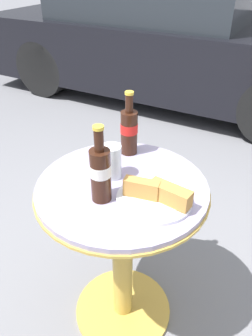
{
  "coord_description": "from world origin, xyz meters",
  "views": [
    {
      "loc": [
        0.44,
        -0.79,
        1.4
      ],
      "look_at": [
        0.0,
        0.03,
        0.78
      ],
      "focal_mm": 35.0,
      "sensor_mm": 36.0,
      "label": 1
    }
  ],
  "objects_px": {
    "drinking_glass": "(112,163)",
    "lunch_plate_near": "(156,196)",
    "bistro_table": "(122,234)",
    "cola_bottle_left": "(129,130)",
    "parked_car": "(171,36)",
    "cola_bottle_right": "(100,172)"
  },
  "relations": [
    {
      "from": "bistro_table",
      "to": "parked_car",
      "type": "bearing_deg",
      "value": 108.56
    },
    {
      "from": "cola_bottle_right",
      "to": "lunch_plate_near",
      "type": "distance_m",
      "value": 0.19
    },
    {
      "from": "cola_bottle_right",
      "to": "lunch_plate_near",
      "type": "height_order",
      "value": "cola_bottle_right"
    },
    {
      "from": "cola_bottle_left",
      "to": "lunch_plate_near",
      "type": "relative_size",
      "value": 1.02
    },
    {
      "from": "cola_bottle_left",
      "to": "cola_bottle_right",
      "type": "relative_size",
      "value": 0.97
    },
    {
      "from": "cola_bottle_left",
      "to": "lunch_plate_near",
      "type": "distance_m",
      "value": 0.33
    },
    {
      "from": "drinking_glass",
      "to": "lunch_plate_near",
      "type": "distance_m",
      "value": 0.21
    },
    {
      "from": "bistro_table",
      "to": "parked_car",
      "type": "xyz_separation_m",
      "value": [
        -0.94,
        2.8,
        0.13
      ]
    },
    {
      "from": "bistro_table",
      "to": "cola_bottle_left",
      "type": "distance_m",
      "value": 0.4
    },
    {
      "from": "drinking_glass",
      "to": "lunch_plate_near",
      "type": "relative_size",
      "value": 0.49
    },
    {
      "from": "bistro_table",
      "to": "lunch_plate_near",
      "type": "distance_m",
      "value": 0.3
    },
    {
      "from": "parked_car",
      "to": "bistro_table",
      "type": "bearing_deg",
      "value": -71.44
    },
    {
      "from": "cola_bottle_right",
      "to": "lunch_plate_near",
      "type": "xyz_separation_m",
      "value": [
        0.16,
        0.07,
        -0.08
      ]
    },
    {
      "from": "bistro_table",
      "to": "cola_bottle_right",
      "type": "relative_size",
      "value": 2.8
    },
    {
      "from": "lunch_plate_near",
      "to": "cola_bottle_left",
      "type": "bearing_deg",
      "value": 133.68
    },
    {
      "from": "cola_bottle_right",
      "to": "drinking_glass",
      "type": "distance_m",
      "value": 0.14
    },
    {
      "from": "cola_bottle_right",
      "to": "parked_car",
      "type": "height_order",
      "value": "parked_car"
    },
    {
      "from": "bistro_table",
      "to": "lunch_plate_near",
      "type": "bearing_deg",
      "value": -11.33
    },
    {
      "from": "drinking_glass",
      "to": "cola_bottle_right",
      "type": "bearing_deg",
      "value": -74.15
    },
    {
      "from": "bistro_table",
      "to": "drinking_glass",
      "type": "distance_m",
      "value": 0.3
    },
    {
      "from": "bistro_table",
      "to": "lunch_plate_near",
      "type": "height_order",
      "value": "lunch_plate_near"
    },
    {
      "from": "cola_bottle_right",
      "to": "drinking_glass",
      "type": "relative_size",
      "value": 2.14
    }
  ]
}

